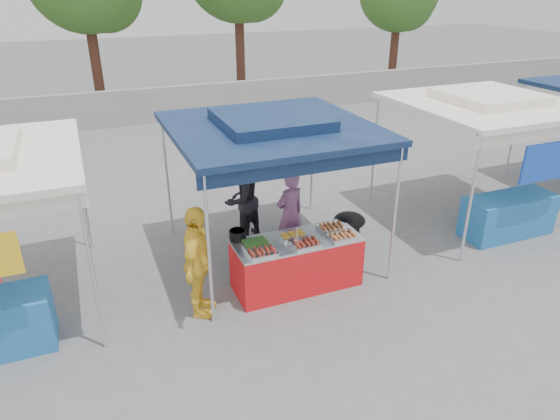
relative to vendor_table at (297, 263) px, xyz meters
name	(u,v)px	position (x,y,z in m)	size (l,w,h in m)	color
ground_plane	(294,282)	(0.00, 0.10, -0.43)	(80.00, 80.00, 0.00)	slate
back_wall	(166,104)	(0.00, 11.10, 0.17)	(40.00, 0.25, 1.20)	gray
main_canopy	(271,127)	(0.00, 1.07, 1.94)	(3.20, 3.20, 2.57)	silver
neighbor_stall_right	(497,147)	(4.50, 0.67, 1.18)	(3.20, 3.20, 2.57)	silver
vendor_table	(297,263)	(0.00, 0.00, 0.00)	(2.00, 0.80, 0.85)	red
food_tray_fl	(262,252)	(-0.67, -0.24, 0.46)	(0.42, 0.30, 0.07)	silver
food_tray_fm	(306,244)	(0.04, -0.24, 0.46)	(0.42, 0.30, 0.07)	silver
food_tray_fr	(342,236)	(0.66, -0.24, 0.46)	(0.42, 0.30, 0.07)	silver
food_tray_bl	(255,243)	(-0.67, 0.06, 0.46)	(0.42, 0.30, 0.07)	silver
food_tray_bm	(293,235)	(-0.03, 0.08, 0.46)	(0.42, 0.30, 0.07)	silver
food_tray_br	(331,227)	(0.66, 0.10, 0.46)	(0.42, 0.30, 0.07)	silver
cooking_pot	(238,235)	(-0.86, 0.34, 0.50)	(0.27, 0.27, 0.16)	black
skewer_cup	(297,242)	(-0.08, -0.18, 0.48)	(0.09, 0.09, 0.11)	silver
wok_burner	(349,233)	(1.15, 0.38, 0.12)	(0.55, 0.55, 0.92)	black
crate_left	(262,264)	(-0.36, 0.63, -0.29)	(0.46, 0.32, 0.28)	#1645B6
crate_right	(304,257)	(0.38, 0.54, -0.28)	(0.49, 0.34, 0.29)	#1645B6
crate_stacked	(304,243)	(0.38, 0.54, 0.00)	(0.46, 0.32, 0.28)	#1645B6
vendor_woman	(290,214)	(0.31, 1.01, 0.36)	(0.57, 0.38, 1.57)	#9A6290
helper_man	(241,199)	(-0.31, 1.82, 0.42)	(0.82, 0.64, 1.68)	black
customer_person	(198,263)	(-1.61, -0.13, 0.44)	(1.01, 0.42, 1.72)	yellow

